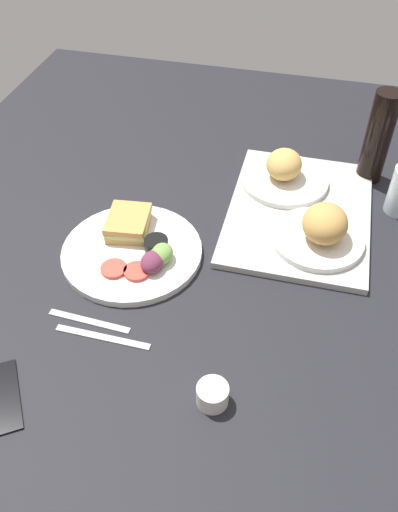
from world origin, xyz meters
TOP-DOWN VIEW (x-y plane):
  - ground_plane at (0.00, 0.00)cm, footprint 190.00×150.00cm
  - serving_tray at (-21.43, 21.84)cm, footprint 45.05×33.07cm
  - bread_plate_near at (-31.75, 16.53)cm, footprint 21.87×21.87cm
  - bread_plate_far at (-11.48, 27.37)cm, footprint 20.55×20.55cm
  - plate_with_salad at (0.48, -12.06)cm, footprint 30.90×30.90cm
  - soda_bottle at (-40.99, 37.51)cm, footprint 6.40×6.40cm
  - espresso_cup at (32.27, 12.91)cm, footprint 5.60×5.60cm
  - fork at (21.13, -14.46)cm, footprint 2.21×17.05cm
  - knife at (24.13, -10.46)cm, footprint 1.58×19.01cm

SIDE VIEW (x-z plane):
  - ground_plane at x=0.00cm, z-range -3.00..0.00cm
  - fork at x=21.13cm, z-range 0.00..0.50cm
  - knife at x=24.13cm, z-range 0.00..0.50cm
  - serving_tray at x=-21.43cm, z-range 0.00..1.60cm
  - plate_with_salad at x=0.48cm, z-range -1.08..4.32cm
  - espresso_cup at x=32.27cm, z-range 0.00..4.00cm
  - bread_plate_near at x=-31.75cm, z-range 0.14..8.50cm
  - bread_plate_far at x=-11.48cm, z-range 0.45..9.63cm
  - soda_bottle at x=-40.99cm, z-range 0.00..23.88cm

